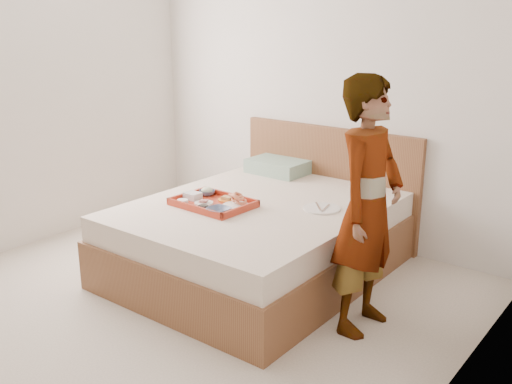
{
  "coord_description": "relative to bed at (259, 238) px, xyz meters",
  "views": [
    {
      "loc": [
        2.55,
        -2.17,
        1.82
      ],
      "look_at": [
        0.17,
        0.9,
        0.65
      ],
      "focal_mm": 40.71,
      "sensor_mm": 36.0,
      "label": 1
    }
  ],
  "objects": [
    {
      "name": "ground",
      "position": [
        -0.12,
        -1.0,
        -0.27
      ],
      "size": [
        3.5,
        4.0,
        0.01
      ],
      "primitive_type": "cube",
      "color": "beige",
      "rests_on": "ground"
    },
    {
      "name": "wall_back",
      "position": [
        -0.12,
        1.0,
        1.04
      ],
      "size": [
        3.5,
        0.01,
        2.6
      ],
      "primitive_type": "cube",
      "color": "silver",
      "rests_on": "ground"
    },
    {
      "name": "wall_right",
      "position": [
        1.63,
        -1.0,
        1.04
      ],
      "size": [
        0.01,
        4.0,
        2.6
      ],
      "primitive_type": "cube",
      "color": "silver",
      "rests_on": "ground"
    },
    {
      "name": "bed",
      "position": [
        0.0,
        0.0,
        0.0
      ],
      "size": [
        1.65,
        2.0,
        0.53
      ],
      "primitive_type": "cube",
      "color": "brown",
      "rests_on": "ground"
    },
    {
      "name": "headboard",
      "position": [
        0.0,
        0.97,
        0.21
      ],
      "size": [
        1.65,
        0.06,
        0.95
      ],
      "primitive_type": "cube",
      "color": "brown",
      "rests_on": "ground"
    },
    {
      "name": "pillow",
      "position": [
        -0.4,
        0.78,
        0.32
      ],
      "size": [
        0.5,
        0.34,
        0.12
      ],
      "primitive_type": "cube",
      "rotation": [
        0.0,
        0.0,
        -0.02
      ],
      "color": "#8FB294",
      "rests_on": "bed"
    },
    {
      "name": "tray",
      "position": [
        -0.23,
        -0.24,
        0.29
      ],
      "size": [
        0.56,
        0.42,
        0.05
      ],
      "primitive_type": "cube",
      "rotation": [
        0.0,
        0.0,
        -0.04
      ],
      "color": "#B2321D",
      "rests_on": "bed"
    },
    {
      "name": "prawn_plate",
      "position": [
        -0.06,
        -0.19,
        0.29
      ],
      "size": [
        0.2,
        0.2,
        0.01
      ],
      "primitive_type": "cylinder",
      "rotation": [
        0.0,
        0.0,
        -0.04
      ],
      "color": "white",
      "rests_on": "tray"
    },
    {
      "name": "navy_bowl_big",
      "position": [
        -0.06,
        -0.37,
        0.3
      ],
      "size": [
        0.16,
        0.16,
        0.04
      ],
      "primitive_type": "imported",
      "rotation": [
        0.0,
        0.0,
        -0.04
      ],
      "color": "#192949",
      "rests_on": "tray"
    },
    {
      "name": "sauce_dish",
      "position": [
        -0.19,
        -0.39,
        0.29
      ],
      "size": [
        0.08,
        0.08,
        0.03
      ],
      "primitive_type": "cylinder",
      "rotation": [
        0.0,
        0.0,
        -0.04
      ],
      "color": "black",
      "rests_on": "tray"
    },
    {
      "name": "meat_plate",
      "position": [
        -0.28,
        -0.28,
        0.28
      ],
      "size": [
        0.14,
        0.14,
        0.01
      ],
      "primitive_type": "cylinder",
      "rotation": [
        0.0,
        0.0,
        -0.04
      ],
      "color": "white",
      "rests_on": "tray"
    },
    {
      "name": "bread_plate",
      "position": [
        -0.2,
        -0.12,
        0.28
      ],
      "size": [
        0.14,
        0.14,
        0.01
      ],
      "primitive_type": "cylinder",
      "rotation": [
        0.0,
        0.0,
        -0.04
      ],
      "color": "orange",
      "rests_on": "tray"
    },
    {
      "name": "salad_bowl",
      "position": [
        -0.41,
        -0.11,
        0.3
      ],
      "size": [
        0.12,
        0.12,
        0.04
      ],
      "primitive_type": "imported",
      "rotation": [
        0.0,
        0.0,
        -0.04
      ],
      "color": "#192949",
      "rests_on": "tray"
    },
    {
      "name": "plastic_tub",
      "position": [
        -0.42,
        -0.25,
        0.3
      ],
      "size": [
        0.12,
        0.1,
        0.05
      ],
      "primitive_type": "cube",
      "rotation": [
        0.0,
        0.0,
        -0.04
      ],
      "color": "silver",
      "rests_on": "tray"
    },
    {
      "name": "cheese_round",
      "position": [
        -0.41,
        -0.37,
        0.29
      ],
      "size": [
        0.08,
        0.08,
        0.03
      ],
      "primitive_type": "cylinder",
      "rotation": [
        0.0,
        0.0,
        -0.04
      ],
      "color": "white",
      "rests_on": "tray"
    },
    {
      "name": "dinner_plate",
      "position": [
        0.43,
        0.17,
        0.27
      ],
      "size": [
        0.34,
        0.34,
        0.01
      ],
      "primitive_type": "cylinder",
      "rotation": [
        0.0,
        0.0,
        0.42
      ],
      "color": "white",
      "rests_on": "bed"
    },
    {
      "name": "person",
      "position": [
        0.98,
        -0.24,
        0.5
      ],
      "size": [
        0.37,
        0.56,
        1.53
      ],
      "primitive_type": "imported",
      "rotation": [
        0.0,
        0.0,
        1.58
      ],
      "color": "white",
      "rests_on": "ground"
    }
  ]
}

